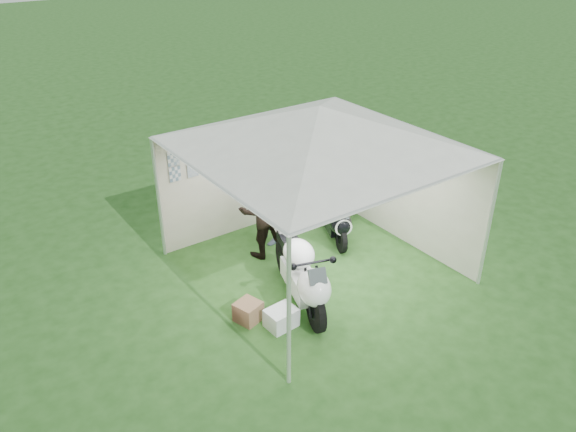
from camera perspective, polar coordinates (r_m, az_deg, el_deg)
name	(u,v)px	position (r m, az deg, el deg)	size (l,w,h in m)	color
ground	(315,268)	(10.14, 2.76, -5.29)	(80.00, 80.00, 0.00)	#204817
canopy_tent	(317,131)	(9.00, 3.01, 8.59)	(5.66, 5.66, 3.00)	silver
motorcycle_white	(302,272)	(8.92, 1.45, -5.74)	(0.98, 2.16, 1.09)	black
motorcycle_black	(334,215)	(10.85, 4.67, 0.13)	(0.94, 1.70, 0.89)	black
paddock_stand	(322,211)	(11.71, 3.50, 0.49)	(0.40, 0.25, 0.30)	#1330C2
person_dark_jacket	(263,211)	(10.09, -2.58, 0.52)	(0.88, 0.69, 1.81)	black
person_blue_jacket	(268,202)	(10.54, -2.03, 1.47)	(0.62, 0.41, 1.71)	slate
equipment_box	(340,202)	(11.85, 5.27, 1.44)	(0.55, 0.44, 0.55)	black
crate_0	(281,318)	(8.74, -0.69, -10.31)	(0.46, 0.36, 0.31)	silver
crate_1	(248,312)	(8.87, -4.07, -9.66)	(0.36, 0.36, 0.32)	brown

